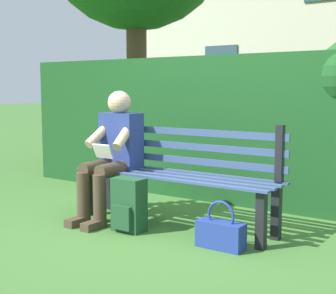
{
  "coord_description": "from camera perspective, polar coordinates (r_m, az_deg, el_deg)",
  "views": [
    {
      "loc": [
        -2.38,
        3.53,
        1.22
      ],
      "look_at": [
        0.0,
        0.1,
        0.72
      ],
      "focal_mm": 52.42,
      "sensor_mm": 36.0,
      "label": 1
    }
  ],
  "objects": [
    {
      "name": "ground",
      "position": [
        4.43,
        0.75,
        -9.16
      ],
      "size": [
        60.0,
        60.0,
        0.0
      ],
      "primitive_type": "plane",
      "color": "#3D6B2D"
    },
    {
      "name": "handbag",
      "position": [
        3.83,
        6.14,
        -9.96
      ],
      "size": [
        0.37,
        0.15,
        0.37
      ],
      "color": "navy",
      "rests_on": "ground"
    },
    {
      "name": "person_seated",
      "position": [
        4.6,
        -6.44,
        -0.45
      ],
      "size": [
        0.44,
        0.73,
        1.2
      ],
      "color": "navy",
      "rests_on": "ground"
    },
    {
      "name": "park_bench",
      "position": [
        4.38,
        1.25,
        -2.98
      ],
      "size": [
        1.95,
        0.45,
        0.93
      ],
      "color": "black",
      "rests_on": "ground"
    },
    {
      "name": "hedge_backdrop",
      "position": [
        5.61,
        6.1,
        2.81
      ],
      "size": [
        5.04,
        0.89,
        1.69
      ],
      "color": "#19471E",
      "rests_on": "ground"
    },
    {
      "name": "backpack",
      "position": [
        4.24,
        -4.58,
        -6.78
      ],
      "size": [
        0.28,
        0.24,
        0.46
      ],
      "color": "#1E4728",
      "rests_on": "ground"
    }
  ]
}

